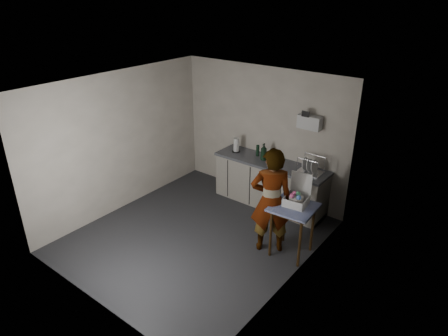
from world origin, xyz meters
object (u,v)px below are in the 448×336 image
Objects in this scene: standing_man at (271,201)px; dark_bottle at (258,151)px; soda_can at (272,160)px; paper_towel at (236,145)px; kitchen_counter at (270,185)px; dish_rack at (310,169)px; bakery_box at (297,198)px; soap_bottle at (264,152)px; side_table at (293,213)px.

standing_man is 8.14× the size of dark_bottle.
standing_man is at bearing -59.01° from soda_can.
paper_towel is (-0.85, 0.04, 0.08)m from soda_can.
dish_rack reaches higher than kitchen_counter.
soda_can is 0.42m from dark_bottle.
paper_towel is at bearing -169.48° from dark_bottle.
dish_rack is at bearing 0.47° from paper_towel.
bakery_box is at bearing -43.50° from soda_can.
bakery_box reaches higher than dish_rack.
dish_rack is (0.03, 1.24, 0.10)m from standing_man.
kitchen_counter is 7.84× the size of paper_towel.
standing_man is 0.40m from bakery_box.
soap_bottle is 0.95m from dish_rack.
dish_rack is at bearing 1.22° from kitchen_counter.
paper_towel is 1.60m from dish_rack.
dark_bottle reaches higher than soda_can.
bakery_box is (1.90, -1.03, -0.08)m from paper_towel.
soap_bottle is at bearing -88.94° from standing_man.
soap_bottle is 1.62m from bakery_box.
kitchen_counter is at bearing 139.32° from soda_can.
standing_man is 4.11× the size of dish_rack.
kitchen_counter is 1.59m from bakery_box.
side_table is at bearing -39.55° from dark_bottle.
standing_man reaches higher than soap_bottle.
standing_man is at bearing -156.66° from bakery_box.
soda_can is at bearing -5.83° from soap_bottle.
soda_can is (-1.06, 1.09, 0.22)m from side_table.
dark_bottle reaches higher than kitchen_counter.
side_table is 2.00× the size of dish_rack.
soda_can is 0.25× the size of bakery_box.
soda_can is at bearing -16.62° from dark_bottle.
soda_can is (-0.72, 1.19, 0.09)m from standing_man.
paper_towel is at bearing 177.58° from soda_can.
dish_rack is (1.15, -0.07, -0.04)m from dark_bottle.
standing_man reaches higher than dark_bottle.
kitchen_counter is 5.22× the size of dish_rack.
soap_bottle is 0.23m from soda_can.
kitchen_counter is at bearing 4.20° from soap_bottle.
paper_towel is (-0.81, 0.00, 0.62)m from kitchen_counter.
dark_bottle is 1.15m from dish_rack.
dish_rack reaches higher than paper_towel.
bakery_box is at bearing -43.40° from kitchen_counter.
dark_bottle is at bearing 163.38° from soda_can.
side_table is 1.92m from dark_bottle.
kitchen_counter is 1.60m from side_table.
soap_bottle reaches higher than dish_rack.
dark_bottle is at bearing 176.49° from dish_rack.
paper_towel is (-0.45, -0.08, 0.03)m from dark_bottle.
dish_rack is (-0.31, 1.14, 0.23)m from side_table.
dark_bottle is at bearing 136.41° from side_table.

